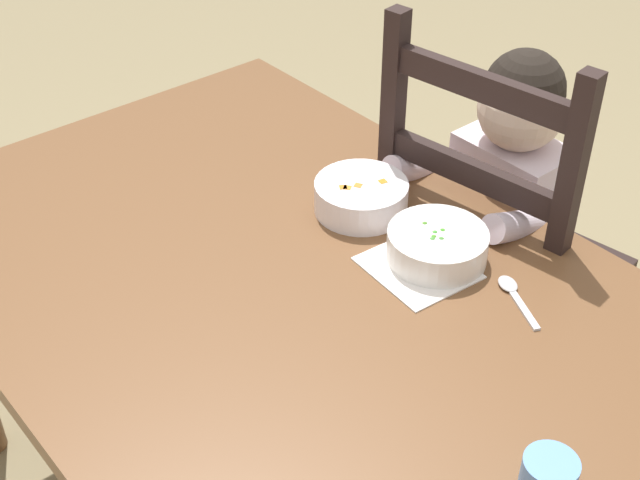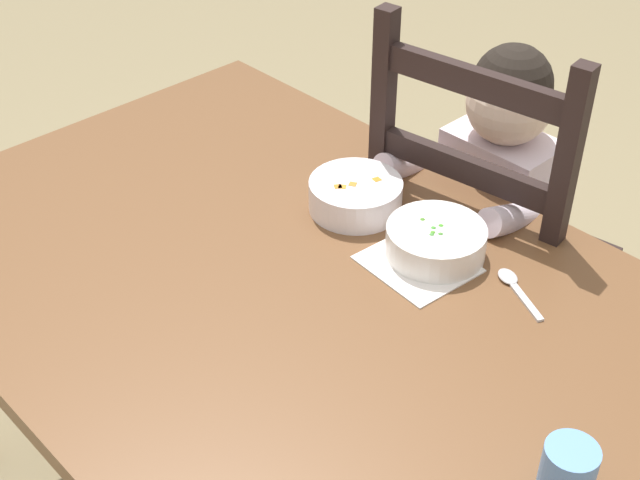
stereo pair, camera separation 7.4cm
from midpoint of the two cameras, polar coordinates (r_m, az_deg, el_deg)
name	(u,v)px [view 1 (the left image)]	position (r m, az deg, el deg)	size (l,w,h in m)	color
dining_table	(282,312)	(1.57, -1.15, -4.70)	(1.42, 0.97, 0.71)	brown
dining_chair	(493,266)	(1.93, 12.25, -1.70)	(0.48, 0.48, 1.06)	black
child_figure	(498,205)	(1.84, 12.61, 2.18)	(0.32, 0.31, 0.98)	silver
bowl_of_peas	(437,245)	(1.54, 8.97, -0.34)	(0.18, 0.18, 0.06)	white
bowl_of_carrots	(361,196)	(1.65, 3.97, 2.85)	(0.18, 0.18, 0.06)	white
spoon	(513,292)	(1.51, 13.76, -3.30)	(0.13, 0.08, 0.01)	silver
paper_napkin	(418,268)	(1.53, 7.74, -1.82)	(0.18, 0.16, 0.00)	white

